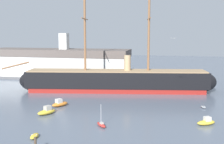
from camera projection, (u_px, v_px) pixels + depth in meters
name	position (u px, v px, depth m)	size (l,w,h in m)	color
tall_ship	(117.00, 80.00, 91.35)	(66.10, 17.36, 31.96)	maroon
dinghy_foreground_left	(34.00, 136.00, 51.49)	(1.50, 2.85, 0.65)	gold
sailboat_near_centre	(101.00, 125.00, 57.71)	(2.89, 3.31, 4.43)	#B22D28
motorboat_mid_left	(47.00, 111.00, 66.19)	(3.90, 4.82, 1.89)	gold
motorboat_mid_right	(206.00, 122.00, 58.69)	(4.21, 3.36, 1.65)	gold
motorboat_alongside_bow	(60.00, 104.00, 73.34)	(3.96, 4.86, 1.90)	orange
dinghy_alongside_stern	(203.00, 107.00, 71.64)	(1.63, 2.38, 0.52)	gray
dinghy_distant_centre	(143.00, 85.00, 100.40)	(1.62, 2.51, 0.55)	gold
mooring_piling_right_pair	(35.00, 144.00, 45.64)	(0.40, 0.40, 2.25)	#4C3D2D
dockside_warehouse_left	(59.00, 63.00, 118.69)	(61.22, 16.86, 17.79)	#565659
seagull_in_flight	(174.00, 38.00, 67.41)	(1.37, 0.53, 0.14)	silver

